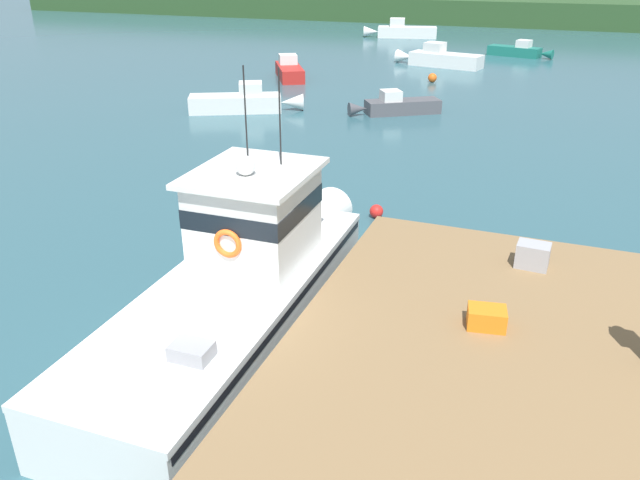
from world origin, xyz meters
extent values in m
plane|color=#2D5660|center=(0.00, 0.00, 0.00)|extent=(200.00, 200.00, 0.00)
cylinder|color=#4C3D2D|center=(2.20, 4.10, 0.50)|extent=(0.36, 0.36, 1.00)
cube|color=olive|center=(4.80, 0.00, 1.10)|extent=(6.00, 9.00, 0.20)
cube|color=white|center=(0.20, 0.41, 0.55)|extent=(2.64, 8.04, 1.10)
cone|color=white|center=(0.12, 5.31, 0.55)|extent=(1.13, 1.82, 1.10)
cube|color=black|center=(0.20, 0.41, 1.00)|extent=(2.65, 7.88, 0.12)
cube|color=white|center=(0.20, 0.41, 1.16)|extent=(2.68, 8.04, 0.12)
cube|color=silver|center=(0.18, 1.61, 2.00)|extent=(1.94, 2.23, 1.80)
cube|color=black|center=(0.18, 1.61, 2.31)|extent=(1.96, 2.25, 0.36)
cube|color=silver|center=(0.18, 1.61, 2.95)|extent=(2.18, 2.54, 0.10)
sphere|color=white|center=(0.18, 1.31, 3.18)|extent=(0.36, 0.36, 0.36)
cylinder|color=black|center=(-0.18, 2.10, 3.90)|extent=(0.03, 0.03, 1.80)
cylinder|color=black|center=(0.52, 2.11, 3.90)|extent=(0.03, 0.03, 1.80)
cube|color=#939399|center=(0.79, -1.78, 1.28)|extent=(0.61, 0.45, 0.36)
torus|color=orange|center=(-0.15, -2.40, 1.16)|extent=(0.57, 0.57, 0.12)
torus|color=#EA5119|center=(0.20, 0.47, 2.00)|extent=(0.54, 0.11, 0.54)
cube|color=orange|center=(4.71, 0.67, 1.36)|extent=(0.67, 0.54, 0.33)
cube|color=#9E9EA3|center=(5.25, 3.13, 1.44)|extent=(0.62, 0.47, 0.48)
cube|color=#196B5B|center=(1.80, 39.37, 0.33)|extent=(3.79, 2.05, 0.66)
cone|color=#196B5B|center=(3.98, 38.79, 0.33)|extent=(1.04, 0.87, 0.66)
cube|color=silver|center=(2.41, 39.21, 0.90)|extent=(1.11, 1.12, 0.49)
cube|color=silver|center=(-8.59, 17.08, 0.38)|extent=(4.32, 3.04, 0.76)
cone|color=silver|center=(-6.26, 18.24, 0.38)|extent=(1.27, 1.14, 0.76)
cube|color=silver|center=(-7.94, 17.41, 1.04)|extent=(1.40, 1.41, 0.57)
cube|color=#4C4C51|center=(-1.32, 19.50, 0.31)|extent=(3.40, 2.74, 0.61)
cone|color=#4C4C51|center=(-3.07, 18.34, 0.31)|extent=(1.04, 0.97, 0.61)
cube|color=silver|center=(-1.81, 19.17, 0.84)|extent=(1.17, 1.18, 0.46)
cube|color=silver|center=(-7.87, 47.16, 0.45)|extent=(5.23, 2.71, 0.91)
cone|color=silver|center=(-10.90, 46.44, 0.45)|extent=(1.43, 1.17, 0.91)
cube|color=silver|center=(-8.72, 46.96, 1.25)|extent=(1.51, 1.53, 0.68)
cube|color=red|center=(-9.61, 25.66, 0.36)|extent=(3.12, 4.09, 0.73)
cone|color=red|center=(-10.87, 27.82, 0.36)|extent=(1.13, 1.23, 0.73)
cube|color=silver|center=(-9.97, 26.27, 1.00)|extent=(1.38, 1.38, 0.54)
cube|color=white|center=(-1.89, 33.07, 0.42)|extent=(4.81, 2.38, 0.84)
cone|color=white|center=(-4.71, 33.66, 0.42)|extent=(1.30, 1.06, 0.84)
cube|color=silver|center=(-2.68, 33.23, 1.15)|extent=(1.37, 1.38, 0.63)
sphere|color=red|center=(1.04, 7.18, 0.19)|extent=(0.38, 0.38, 0.38)
sphere|color=#EA5B19|center=(-1.60, 27.50, 0.25)|extent=(0.50, 0.50, 0.50)
cube|color=#284723|center=(0.00, 62.00, 1.20)|extent=(120.00, 8.00, 2.40)
camera|label=1|loc=(5.26, -8.20, 6.64)|focal=34.92mm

